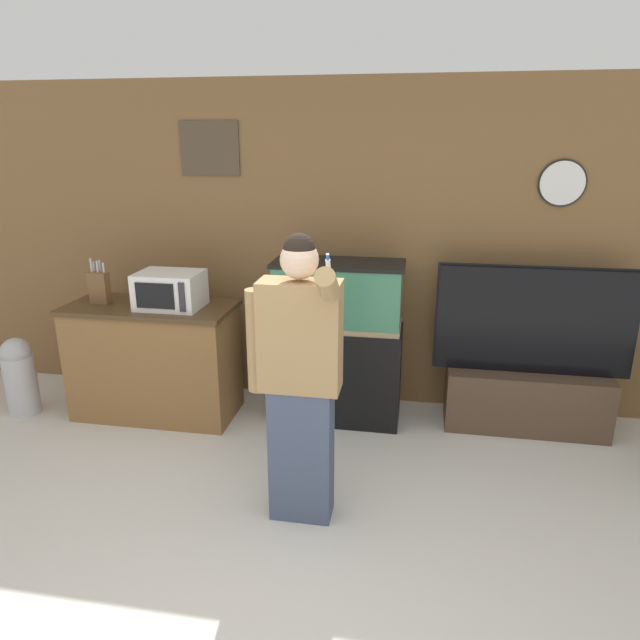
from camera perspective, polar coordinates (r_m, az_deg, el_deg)
The scene contains 8 objects.
wall_back_paneled at distance 4.66m, azimuth 2.25°, elevation 7.22°, with size 10.00×0.08×2.60m.
counter_island at distance 4.75m, azimuth -16.19°, elevation -3.86°, with size 1.31×0.61×0.92m.
microwave at distance 4.47m, azimuth -14.76°, elevation 2.93°, with size 0.48×0.37×0.27m.
knife_block at distance 4.76m, azimuth -21.19°, elevation 3.10°, with size 0.14×0.09×0.35m.
aquarium_on_stand at distance 4.43m, azimuth 1.80°, elevation -2.24°, with size 0.99×0.43×1.28m.
tv_on_stand at distance 4.65m, azimuth 20.02°, elevation -5.88°, with size 1.44×0.40×1.28m.
person_standing at distance 3.18m, azimuth -2.11°, elevation -5.86°, with size 0.53×0.40×1.69m.
trash_bin at distance 5.21m, azimuth -27.82°, elevation -4.87°, with size 0.25×0.25×0.64m.
Camera 1 is at (0.62, -1.91, 2.16)m, focal length 32.00 mm.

